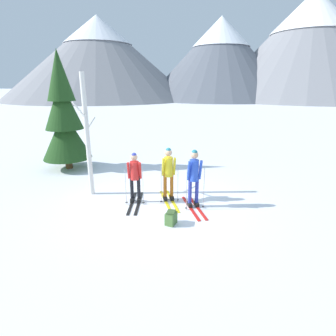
# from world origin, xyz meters

# --- Properties ---
(ground_plane) EXTENTS (400.00, 400.00, 0.00)m
(ground_plane) POSITION_xyz_m (0.00, 0.00, 0.00)
(ground_plane) COLOR white
(skier_in_red) EXTENTS (0.63, 1.75, 1.64)m
(skier_in_red) POSITION_xyz_m (-0.89, -0.09, 0.91)
(skier_in_red) COLOR black
(skier_in_red) RESTS_ON ground
(skier_in_yellow) EXTENTS (1.00, 1.74, 1.76)m
(skier_in_yellow) POSITION_xyz_m (0.11, 0.27, 1.00)
(skier_in_yellow) COLOR yellow
(skier_in_yellow) RESTS_ON ground
(skier_in_blue) EXTENTS (1.00, 1.70, 1.82)m
(skier_in_blue) POSITION_xyz_m (0.97, -0.07, 1.01)
(skier_in_blue) COLOR red
(skier_in_blue) RESTS_ON ground
(pine_tree_near) EXTENTS (2.08, 2.08, 5.03)m
(pine_tree_near) POSITION_xyz_m (-5.02, 2.76, 2.30)
(pine_tree_near) COLOR #51381E
(pine_tree_near) RESTS_ON ground
(birch_tree_tall) EXTENTS (0.16, 1.31, 4.02)m
(birch_tree_tall) POSITION_xyz_m (-2.59, 0.24, 2.04)
(birch_tree_tall) COLOR silver
(birch_tree_tall) RESTS_ON ground
(backpack_on_snow_front) EXTENTS (0.31, 0.37, 0.38)m
(backpack_on_snow_front) POSITION_xyz_m (0.52, -1.28, 0.19)
(backpack_on_snow_front) COLOR #4C7238
(backpack_on_snow_front) RESTS_ON ground
(mountain_ridge_distant) EXTENTS (94.63, 54.48, 23.92)m
(mountain_ridge_distant) POSITION_xyz_m (-1.73, 62.61, 10.94)
(mountain_ridge_distant) COLOR gray
(mountain_ridge_distant) RESTS_ON ground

